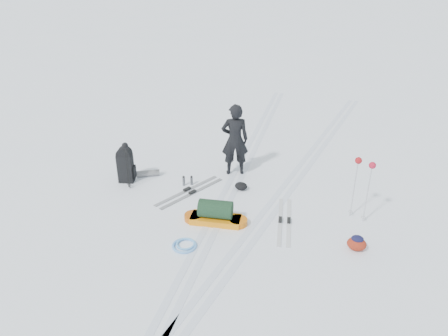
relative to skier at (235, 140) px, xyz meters
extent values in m
plane|color=white|center=(0.23, -1.58, -0.97)|extent=(200.00, 200.00, 0.00)
ellipsoid|color=white|center=(-69.77, 53.42, -40.97)|extent=(143.00, 121.00, 93.50)
cube|color=silver|center=(0.11, -1.58, -0.96)|extent=(1.40, 17.97, 0.01)
cube|color=silver|center=(0.35, -1.58, -0.96)|extent=(1.40, 17.97, 0.01)
cube|color=silver|center=(1.51, 0.42, -0.96)|extent=(2.09, 13.88, 0.01)
cube|color=silver|center=(1.75, 0.42, -0.96)|extent=(2.09, 13.88, 0.01)
imported|color=black|center=(0.00, 0.00, 0.00)|extent=(0.83, 0.69, 1.94)
cube|color=orange|center=(0.32, -2.37, -0.90)|extent=(1.16, 0.61, 0.14)
cylinder|color=#D2670C|center=(0.82, -2.30, -0.90)|extent=(0.46, 0.46, 0.14)
cylinder|color=#C3550B|center=(-0.18, -2.44, -0.90)|extent=(0.46, 0.46, 0.14)
cylinder|color=black|center=(0.32, -2.37, -0.63)|extent=(0.79, 0.51, 0.40)
cube|color=black|center=(-2.50, -1.34, -0.59)|extent=(0.43, 0.35, 0.76)
cylinder|color=black|center=(-2.50, -1.34, -0.19)|extent=(0.42, 0.34, 0.37)
cube|color=black|center=(-2.32, -1.27, -0.70)|extent=(0.13, 0.21, 0.32)
cylinder|color=slate|center=(-2.11, -0.91, -0.89)|extent=(0.60, 0.43, 0.16)
cylinder|color=black|center=(-2.30, -1.60, -0.39)|extent=(0.02, 0.02, 1.15)
cylinder|color=black|center=(-2.24, -1.65, -0.39)|extent=(0.02, 0.02, 1.15)
torus|color=black|center=(-2.30, -1.60, -0.88)|extent=(0.10, 0.10, 0.01)
torus|color=black|center=(-2.24, -1.65, -0.88)|extent=(0.10, 0.10, 0.01)
sphere|color=black|center=(-2.26, -1.63, 0.20)|extent=(0.15, 0.15, 0.15)
cylinder|color=silver|center=(3.11, -1.15, -0.28)|extent=(0.03, 0.03, 1.37)
cylinder|color=silver|center=(3.40, -1.29, -0.28)|extent=(0.03, 0.03, 1.37)
torus|color=#A4A7AB|center=(3.11, -1.15, -0.86)|extent=(0.12, 0.12, 0.01)
torus|color=#A5A8AC|center=(3.40, -1.29, -0.86)|extent=(0.12, 0.12, 0.01)
sphere|color=maroon|center=(3.11, -1.15, 0.42)|extent=(0.15, 0.15, 0.15)
sphere|color=maroon|center=(3.40, -1.29, 0.42)|extent=(0.15, 0.15, 0.15)
cube|color=gray|center=(-0.65, -1.38, -0.96)|extent=(0.94, 1.88, 0.02)
cube|color=#9A9DA2|center=(-0.83, -1.30, -0.96)|extent=(0.94, 1.88, 0.02)
cube|color=black|center=(-0.65, -1.38, -0.92)|extent=(0.16, 0.22, 0.06)
cube|color=black|center=(-0.83, -1.30, -0.92)|extent=(0.16, 0.22, 0.06)
cube|color=#B8BABF|center=(1.66, -1.88, -0.96)|extent=(0.44, 1.88, 0.02)
cube|color=silver|center=(1.85, -1.84, -0.96)|extent=(0.44, 1.88, 0.02)
cube|color=black|center=(1.66, -1.88, -0.92)|extent=(0.11, 0.20, 0.05)
cube|color=black|center=(1.85, -1.84, -0.92)|extent=(0.11, 0.20, 0.05)
torus|color=#60A2EB|center=(0.02, -3.41, -0.94)|extent=(0.65, 0.65, 0.05)
torus|color=#61ADEC|center=(0.02, -3.36, -0.93)|extent=(0.51, 0.51, 0.05)
ellipsoid|color=maroon|center=(3.32, -2.38, -0.83)|extent=(0.48, 0.47, 0.28)
ellipsoid|color=black|center=(3.32, -2.38, -0.70)|extent=(0.31, 0.31, 0.14)
cylinder|color=#5A5D62|center=(-1.01, -1.07, -0.85)|extent=(0.08, 0.08, 0.24)
cylinder|color=#5B5C63|center=(-0.84, -0.97, -0.86)|extent=(0.08, 0.08, 0.22)
cylinder|color=black|center=(-1.01, -1.07, -0.72)|extent=(0.07, 0.07, 0.03)
cylinder|color=black|center=(-0.84, -0.97, -0.74)|extent=(0.07, 0.07, 0.03)
ellipsoid|color=black|center=(0.43, -0.81, -0.87)|extent=(0.34, 0.26, 0.20)
camera|label=1|loc=(3.09, -9.93, 4.48)|focal=35.00mm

